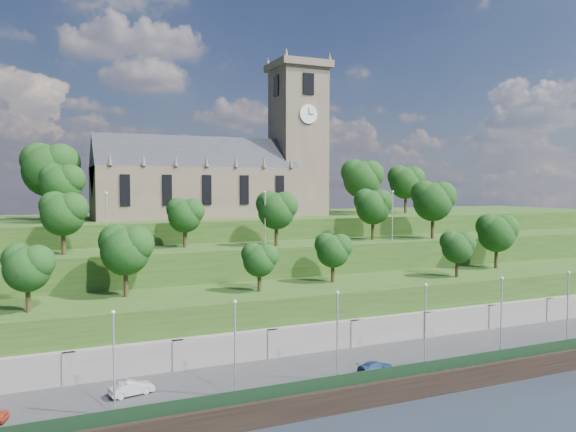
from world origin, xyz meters
name	(u,v)px	position (x,y,z in m)	size (l,w,h in m)	color
ground	(370,407)	(0.00, 0.00, 0.00)	(320.00, 320.00, 0.00)	#1B222C
promenade	(338,376)	(0.00, 6.00, 1.00)	(160.00, 12.00, 2.00)	#2D2D30
quay_wall	(370,396)	(0.00, -0.05, 1.10)	(160.00, 0.50, 2.20)	black
fence	(366,377)	(0.00, 0.60, 2.60)	(160.00, 0.10, 1.20)	black
retaining_wall	(312,346)	(0.00, 11.97, 2.50)	(160.00, 2.10, 5.00)	slate
embankment_lower	(290,320)	(0.00, 18.00, 4.00)	(160.00, 12.00, 8.00)	#244115
embankment_upper	(257,288)	(0.00, 29.00, 6.00)	(160.00, 10.00, 12.00)	#244115
hilltop	(214,259)	(0.00, 50.00, 7.50)	(160.00, 32.00, 15.00)	#244115
church	(225,171)	(0.79, 45.98, 22.52)	(38.60, 12.35, 27.60)	brown
trees_lower	(312,245)	(3.21, 18.53, 12.85)	(67.90, 8.91, 8.02)	black
trees_upper	(308,205)	(7.15, 27.95, 17.35)	(58.82, 8.20, 8.96)	black
trees_hilltop	(216,176)	(-1.02, 45.07, 21.65)	(77.49, 15.79, 11.57)	black
lamp_posts_promenade	(337,329)	(-2.00, 2.50, 6.82)	(60.36, 0.36, 8.41)	#B2B2B7
lamp_posts_upper	(265,215)	(0.00, 26.00, 16.32)	(40.36, 0.36, 7.44)	#B2B2B7
car_middle	(132,388)	(-20.15, 6.34, 2.62)	(1.32, 3.79, 1.25)	#9F9FA4
car_right	(376,367)	(2.39, 2.74, 2.56)	(1.58, 3.88, 1.13)	navy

